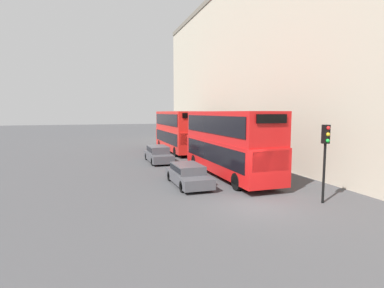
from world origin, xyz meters
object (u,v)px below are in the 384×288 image
car_hatchback (158,154)px  bus_second_in_queue (177,130)px  bus_leading (228,141)px  traffic_light (325,147)px  car_dark_sedan (188,174)px

car_hatchback → bus_second_in_queue: bearing=61.1°
bus_leading → traffic_light: bearing=-76.2°
car_hatchback → traffic_light: traffic_light is taller
car_dark_sedan → traffic_light: size_ratio=1.18×
bus_leading → car_hatchback: 8.13m
car_hatchback → car_dark_sedan: bearing=-90.0°
bus_leading → bus_second_in_queue: size_ratio=1.01×
bus_leading → car_dark_sedan: (-3.40, -1.67, -1.77)m
traffic_light → car_dark_sedan: bearing=133.2°
traffic_light → bus_second_in_queue: bearing=94.9°
bus_leading → bus_second_in_queue: bus_second_in_queue is taller
bus_leading → traffic_light: 7.39m
car_hatchback → traffic_light: (5.17, -14.36, 1.99)m
bus_leading → car_dark_sedan: bus_leading is taller
car_hatchback → traffic_light: 15.39m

